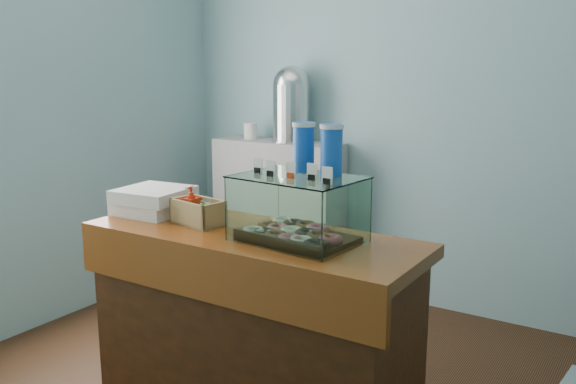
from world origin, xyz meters
The scene contains 7 objects.
room_shell centered at (0.03, 0.01, 1.71)m, with size 3.54×3.04×2.82m.
counter centered at (0.00, -0.25, 0.46)m, with size 1.60×0.60×0.90m.
back_shelf centered at (-0.90, 1.32, 0.55)m, with size 1.00×0.32×1.10m, color #979799.
display_case centered at (0.24, -0.22, 1.06)m, with size 0.55×0.43×0.50m.
condiment_crate centered at (-0.31, -0.26, 0.96)m, with size 0.27×0.19×0.18m.
pastry_boxes centered at (-0.64, -0.21, 0.97)m, with size 0.36×0.36×0.13m.
coffee_urn centered at (-0.79, 1.34, 1.39)m, with size 0.30×0.30×0.55m.
Camera 1 is at (1.59, -2.41, 1.64)m, focal length 38.00 mm.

